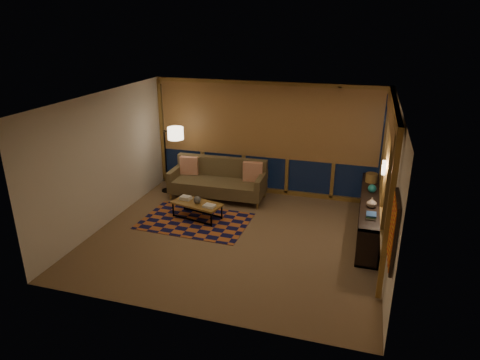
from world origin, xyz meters
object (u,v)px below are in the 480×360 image
(sofa, at_px, (218,180))
(coffee_table, at_px, (197,210))
(bookshelf, at_px, (370,214))
(floor_lamp, at_px, (166,159))

(sofa, bearing_deg, coffee_table, -93.86)
(bookshelf, bearing_deg, floor_lamp, 170.46)
(floor_lamp, height_order, bookshelf, floor_lamp)
(coffee_table, height_order, bookshelf, bookshelf)
(sofa, height_order, coffee_table, sofa)
(coffee_table, bearing_deg, bookshelf, 19.95)
(coffee_table, relative_size, bookshelf, 0.36)
(coffee_table, distance_m, bookshelf, 3.55)
(coffee_table, xyz_separation_m, floor_lamp, (-1.30, 1.24, 0.66))
(floor_lamp, bearing_deg, bookshelf, 11.35)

